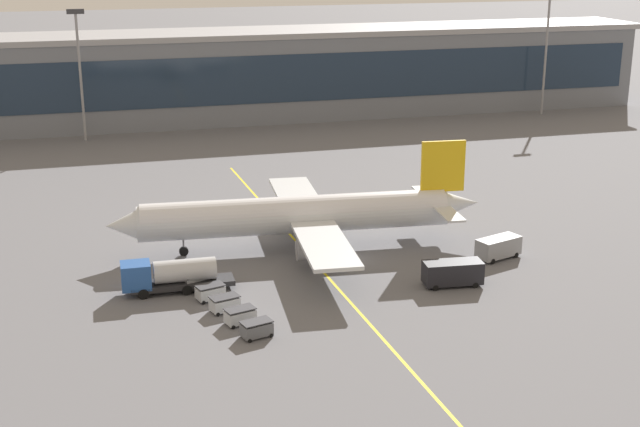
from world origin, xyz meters
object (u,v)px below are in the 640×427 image
Objects in this scene: baggage_cart_4 at (197,281)px; baggage_cart_3 at (210,292)px; main_airliner at (298,214)px; baggage_cart_2 at (225,303)px; crew_van at (498,247)px; fuel_tanker at (170,275)px; baggage_cart_0 at (257,329)px; lavatory_truck at (454,272)px; baggage_cart_1 at (240,316)px.

baggage_cart_3 is at bearing -74.32° from baggage_cart_4.
main_airliner is 13.97× the size of baggage_cart_2.
main_airliner reaches higher than crew_van.
main_airliner reaches higher than baggage_cart_2.
fuel_tanker reaches higher than baggage_cart_0.
fuel_tanker is at bearing 125.58° from baggage_cart_2.
baggage_cart_3 is (-31.37, -3.00, -0.53)m from crew_van.
baggage_cart_0 and baggage_cart_3 have the same top height.
lavatory_truck is 23.92m from baggage_cart_3.
crew_van is 1.82× the size of baggage_cart_3.
baggage_cart_4 is at bearing 105.68° from baggage_cart_0.
baggage_cart_1 is 1.00× the size of baggage_cart_3.
crew_van is 1.82× the size of baggage_cart_0.
baggage_cart_3 is (-23.74, 2.83, -0.64)m from lavatory_truck.
main_airliner reaches higher than baggage_cart_1.
main_airliner is at bearing 34.79° from baggage_cart_4.
crew_van is at bearing 5.46° from baggage_cart_3.
main_airliner is 3.82× the size of fuel_tanker.
baggage_cart_2 is at bearing -74.32° from baggage_cart_3.
lavatory_truck is 22.11m from baggage_cart_0.
baggage_cart_4 is (-12.46, -8.66, -3.18)m from main_airliner.
baggage_cart_4 is at bearing -145.21° from main_airliner.
main_airliner is 13.97× the size of baggage_cart_1.
fuel_tanker is at bearing -149.65° from main_airliner.
baggage_cart_3 is at bearing -134.65° from main_airliner.
baggage_cart_4 is (-2.59, 9.24, 0.00)m from baggage_cart_1.
lavatory_truck is at bearing 16.87° from baggage_cart_0.
baggage_cart_0 is (-21.15, -6.41, -0.64)m from lavatory_truck.
baggage_cart_4 is at bearing 3.25° from fuel_tanker.
baggage_cart_3 is 3.20m from baggage_cart_4.
fuel_tanker is 10.51m from baggage_cart_1.
lavatory_truck is 2.02× the size of baggage_cart_4.
crew_van is 1.82× the size of baggage_cart_2.
crew_van is at bearing -23.84° from main_airliner.
baggage_cart_0 is at bearing -163.13° from lavatory_truck.
baggage_cart_2 and baggage_cart_4 have the same top height.
fuel_tanker is at bearing 116.36° from baggage_cart_0.
baggage_cart_1 is at bearing -118.86° from main_airliner.
lavatory_truck is at bearing 8.61° from baggage_cart_1.
baggage_cart_0 is 9.60m from baggage_cart_3.
main_airliner is at bearing 129.83° from lavatory_truck.
lavatory_truck is 22.27m from baggage_cart_1.
main_airliner is 19.14m from lavatory_truck.
baggage_cart_3 is (-0.86, 3.08, 0.00)m from baggage_cart_2.
baggage_cart_4 is (-1.73, 6.16, 0.00)m from baggage_cart_2.
main_airliner is 13.97× the size of baggage_cart_3.
baggage_cart_1 is at bearing -74.32° from baggage_cart_2.
crew_van reaches higher than baggage_cart_1.
lavatory_truck is 2.02× the size of baggage_cart_1.
main_airliner is at bearing 45.35° from baggage_cart_3.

